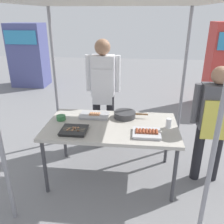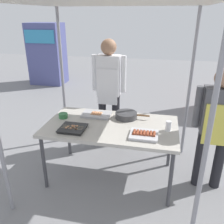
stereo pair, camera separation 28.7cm
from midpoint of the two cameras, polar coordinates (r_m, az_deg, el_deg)
ground_plane at (r=3.28m, az=-2.69°, el=-15.07°), size 18.00×18.00×0.00m
stall_table at (r=2.91m, az=-2.93°, el=-4.13°), size 1.60×0.90×0.75m
stall_canopy at (r=2.60m, az=-3.58°, el=23.76°), size 2.10×1.80×2.16m
tray_grilled_sausages at (r=2.66m, az=5.30°, el=-5.11°), size 0.31×0.27×0.05m
tray_meat_skewers at (r=2.77m, az=-12.10°, el=-4.41°), size 0.30×0.28×0.04m
tray_pork_links at (r=3.13m, az=-6.84°, el=-0.84°), size 0.38×0.25×0.05m
cooking_wok at (r=3.07m, az=0.47°, el=-0.64°), size 0.44×0.28×0.08m
condiment_bowl at (r=3.10m, az=-14.80°, el=-1.41°), size 0.12×0.12×0.06m
drink_cup_near_edge at (r=2.83m, az=10.68°, el=-2.76°), size 0.06×0.06×0.12m
vendor_woman at (r=3.60m, az=-4.48°, el=6.41°), size 0.52×0.24×1.68m
customer_nearby at (r=2.97m, az=20.74°, el=-1.44°), size 0.52×0.22×1.48m
neighbor_stall_right at (r=7.51m, az=-20.55°, el=12.69°), size 0.98×0.73×1.77m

